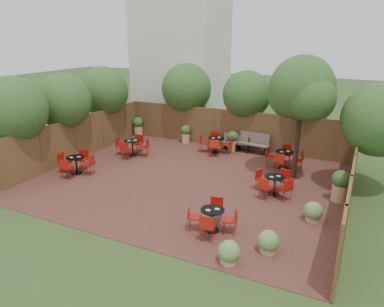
% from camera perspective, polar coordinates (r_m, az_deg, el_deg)
% --- Properties ---
extents(ground, '(80.00, 80.00, 0.00)m').
position_cam_1_polar(ground, '(14.88, -0.36, -4.28)').
color(ground, '#354F23').
rests_on(ground, ground).
extents(courtyard_paving, '(12.00, 10.00, 0.02)m').
position_cam_1_polar(courtyard_paving, '(14.88, -0.36, -4.24)').
color(courtyard_paving, '#3A1F17').
rests_on(courtyard_paving, ground).
extents(fence_back, '(12.00, 0.08, 2.00)m').
position_cam_1_polar(fence_back, '(18.95, 6.35, 3.82)').
color(fence_back, '#563420').
rests_on(fence_back, ground).
extents(fence_left, '(0.08, 10.00, 2.00)m').
position_cam_1_polar(fence_left, '(17.89, -17.89, 2.14)').
color(fence_left, '#563420').
rests_on(fence_left, ground).
extents(fence_right, '(0.08, 10.00, 2.00)m').
position_cam_1_polar(fence_right, '(13.19, 23.78, -4.31)').
color(fence_right, '#563420').
rests_on(fence_right, ground).
extents(neighbour_building, '(5.00, 4.00, 8.00)m').
position_cam_1_polar(neighbour_building, '(22.97, -1.66, 14.07)').
color(neighbour_building, silver).
rests_on(neighbour_building, ground).
extents(overhang_foliage, '(16.00, 11.00, 2.75)m').
position_cam_1_polar(overhang_foliage, '(17.23, -1.39, 8.57)').
color(overhang_foliage, '#29541B').
rests_on(overhang_foliage, ground).
extents(courtyard_tree, '(2.69, 2.59, 4.98)m').
position_cam_1_polar(courtyard_tree, '(14.85, 16.84, 9.29)').
color(courtyard_tree, black).
rests_on(courtyard_tree, courtyard_paving).
extents(park_bench_left, '(1.41, 0.57, 0.85)m').
position_cam_1_polar(park_bench_left, '(18.63, 7.01, 1.80)').
color(park_bench_left, brown).
rests_on(park_bench_left, courtyard_paving).
extents(park_bench_right, '(1.68, 0.73, 1.01)m').
position_cam_1_polar(park_bench_right, '(18.37, 9.59, 1.70)').
color(park_bench_right, brown).
rests_on(park_bench_right, courtyard_paving).
extents(bistro_tables, '(9.65, 8.67, 0.90)m').
position_cam_1_polar(bistro_tables, '(15.49, 0.64, -1.52)').
color(bistro_tables, black).
rests_on(bistro_tables, courtyard_paving).
extents(planters, '(11.92, 4.70, 1.16)m').
position_cam_1_polar(planters, '(17.68, 3.71, 1.50)').
color(planters, tan).
rests_on(planters, courtyard_paving).
extents(low_shrubs, '(2.23, 3.88, 0.64)m').
position_cam_1_polar(low_shrubs, '(10.79, 12.70, -12.22)').
color(low_shrubs, tan).
rests_on(low_shrubs, courtyard_paving).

